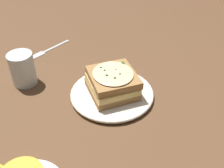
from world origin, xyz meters
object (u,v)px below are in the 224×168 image
Objects in this scene: sandwich at (112,82)px; water_glass at (23,69)px; dinner_plate at (112,93)px; fork at (44,52)px.

water_glass reaches higher than sandwich.
dinner_plate is 0.33m from fork.
sandwich is 1.76× the size of water_glass.
water_glass is (0.03, 0.26, 0.04)m from dinner_plate.
sandwich is 1.05× the size of fork.
sandwich reaches higher than dinner_plate.
water_glass is at bearing 125.19° from fork.
water_glass is (0.03, 0.26, 0.00)m from sandwich.
water_glass is at bearing 83.78° from sandwich.
dinner_plate is 1.36× the size of sandwich.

